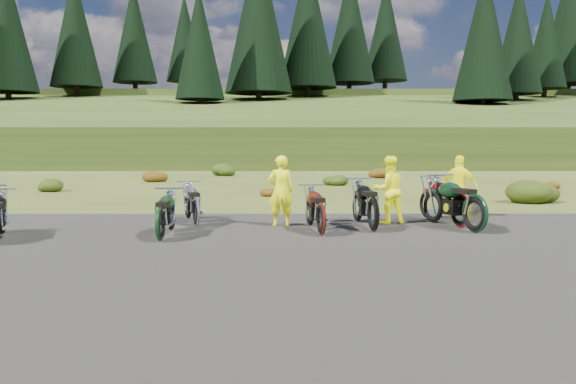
{
  "coord_description": "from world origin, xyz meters",
  "views": [
    {
      "loc": [
        0.33,
        -10.88,
        1.91
      ],
      "look_at": [
        0.35,
        0.68,
        0.9
      ],
      "focal_mm": 35.0,
      "sensor_mm": 36.0,
      "label": 1
    }
  ],
  "objects": [
    {
      "name": "ground",
      "position": [
        0.0,
        0.0,
        0.0
      ],
      "size": [
        300.0,
        300.0,
        0.0
      ],
      "primitive_type": "plane",
      "color": "#3E4D19",
      "rests_on": "ground"
    },
    {
      "name": "gravel_pad",
      "position": [
        0.0,
        -2.0,
        0.0
      ],
      "size": [
        20.0,
        12.0,
        0.04
      ],
      "primitive_type": "cube",
      "color": "black",
      "rests_on": "ground"
    },
    {
      "name": "hill_slope",
      "position": [
        0.0,
        50.0,
        0.0
      ],
      "size": [
        300.0,
        45.97,
        9.37
      ],
      "primitive_type": null,
      "rotation": [
        0.14,
        0.0,
        0.0
      ],
      "color": "#2B3D14",
      "rests_on": "ground"
    },
    {
      "name": "hill_plateau",
      "position": [
        0.0,
        110.0,
        0.0
      ],
      "size": [
        300.0,
        90.0,
        9.17
      ],
      "primitive_type": "cube",
      "color": "#2B3D14",
      "rests_on": "ground"
    },
    {
      "name": "conifer_17",
      "position": [
        -33.0,
        57.0,
        15.97
      ],
      "size": [
        7.04,
        7.04,
        18.0
      ],
      "color": "black",
      "rests_on": "ground"
    },
    {
      "name": "conifer_18",
      "position": [
        -27.0,
        63.0,
        16.66
      ],
      "size": [
        6.6,
        6.6,
        17.0
      ],
      "color": "black",
      "rests_on": "ground"
    },
    {
      "name": "conifer_19",
      "position": [
        -21.0,
        69.0,
        17.36
      ],
      "size": [
        6.16,
        6.16,
        16.0
      ],
      "color": "black",
      "rests_on": "ground"
    },
    {
      "name": "conifer_20",
      "position": [
        -15.0,
        75.0,
        17.65
      ],
      "size": [
        5.72,
        5.72,
        15.0
      ],
      "color": "black",
      "rests_on": "ground"
    },
    {
      "name": "conifer_21",
      "position": [
        -9.0,
        50.0,
        12.56
      ],
      "size": [
        5.28,
        5.28,
        14.0
      ],
      "color": "black",
      "rests_on": "ground"
    },
    {
      "name": "conifer_22",
      "position": [
        -3.0,
        56.0,
        16.77
      ],
      "size": [
        7.92,
        7.92,
        20.0
      ],
      "color": "black",
      "rests_on": "ground"
    },
    {
      "name": "conifer_23",
      "position": [
        3.0,
        62.0,
        17.47
      ],
      "size": [
        7.48,
        7.48,
        19.0
      ],
      "color": "black",
      "rests_on": "ground"
    },
    {
      "name": "conifer_24",
      "position": [
        9.0,
        68.0,
        18.16
      ],
      "size": [
        7.04,
        7.04,
        18.0
      ],
      "color": "black",
      "rests_on": "ground"
    },
    {
      "name": "conifer_25",
      "position": [
        15.0,
        74.0,
        18.66
      ],
      "size": [
        6.6,
        6.6,
        17.0
      ],
      "color": "black",
      "rests_on": "ground"
    },
    {
      "name": "conifer_26",
      "position": [
        21.0,
        49.0,
        13.37
      ],
      "size": [
        6.16,
        6.16,
        16.0
      ],
      "color": "black",
      "rests_on": "ground"
    },
    {
      "name": "conifer_27",
      "position": [
        27.0,
        55.0,
        14.06
      ],
      "size": [
        5.72,
        5.72,
        15.0
      ],
      "color": "black",
      "rests_on": "ground"
    },
    {
      "name": "conifer_28",
      "position": [
        33.0,
        61.0,
        14.76
      ],
      "size": [
        5.28,
        5.28,
        14.0
      ],
      "color": "black",
      "rests_on": "ground"
    },
    {
      "name": "conifer_29",
      "position": [
        39.0,
        67.0,
        18.97
      ],
      "size": [
        7.92,
        7.92,
        20.0
      ],
      "color": "black",
      "rests_on": "ground"
    },
    {
      "name": "shrub_1",
      "position": [
        -9.1,
        11.3,
        0.31
      ],
      "size": [
        1.03,
        1.03,
        0.61
      ],
      "primitive_type": "ellipsoid",
      "color": "#22370D",
      "rests_on": "ground"
    },
    {
      "name": "shrub_2",
      "position": [
        -6.2,
        16.6,
        0.38
      ],
      "size": [
        1.3,
        1.3,
        0.77
      ],
      "primitive_type": "ellipsoid",
      "color": "#6D2F0D",
      "rests_on": "ground"
    },
    {
      "name": "shrub_3",
      "position": [
        -3.3,
        21.9,
        0.46
      ],
      "size": [
        1.56,
        1.56,
        0.92
      ],
      "primitive_type": "ellipsoid",
      "color": "#22370D",
      "rests_on": "ground"
    },
    {
      "name": "shrub_4",
      "position": [
        -0.4,
        9.2,
        0.23
      ],
      "size": [
        0.77,
        0.77,
        0.45
      ],
      "primitive_type": "ellipsoid",
      "color": "#6D2F0D",
      "rests_on": "ground"
    },
    {
      "name": "shrub_5",
      "position": [
        2.5,
        14.5,
        0.31
      ],
      "size": [
        1.03,
        1.03,
        0.61
      ],
      "primitive_type": "ellipsoid",
      "color": "#22370D",
      "rests_on": "ground"
    },
    {
      "name": "shrub_6",
      "position": [
        5.4,
        19.8,
        0.38
      ],
      "size": [
        1.3,
        1.3,
        0.77
      ],
      "primitive_type": "ellipsoid",
      "color": "#6D2F0D",
      "rests_on": "ground"
    },
    {
      "name": "shrub_7",
      "position": [
        8.3,
        7.1,
        0.46
      ],
      "size": [
        1.56,
        1.56,
        0.92
      ],
      "primitive_type": "ellipsoid",
      "color": "#22370D",
      "rests_on": "ground"
    },
    {
      "name": "shrub_8",
      "position": [
        11.2,
        12.4,
        0.23
      ],
      "size": [
        0.77,
        0.77,
        0.45
      ],
      "primitive_type": "ellipsoid",
      "color": "#6D2F0D",
      "rests_on": "ground"
    },
    {
      "name": "motorcycle_2",
      "position": [
        -2.11,
        -0.17,
        0.0
      ],
      "size": [
        0.68,
        1.87,
        0.97
      ],
      "primitive_type": null,
      "rotation": [
        0.0,
        0.0,
        1.6
      ],
      "color": "black",
      "rests_on": "ground"
    },
    {
      "name": "motorcycle_3",
      "position": [
        -1.73,
        1.76,
        0.0
      ],
      "size": [
        1.2,
        1.99,
        0.99
      ],
      "primitive_type": null,
      "rotation": [
        0.0,
        0.0,
        1.89
      ],
      "color": "#ABAAAF",
      "rests_on": "ground"
    },
    {
      "name": "motorcycle_4",
      "position": [
        1.03,
        0.48,
        0.0
      ],
      "size": [
        0.9,
        1.98,
        1.0
      ],
      "primitive_type": null,
      "rotation": [
        0.0,
        0.0,
        1.71
      ],
      "color": "#4C120C",
      "rests_on": "ground"
    },
    {
      "name": "motorcycle_5",
      "position": [
        2.18,
        0.98,
        0.0
      ],
      "size": [
        0.94,
        2.18,
        1.11
      ],
      "primitive_type": null,
      "rotation": [
        0.0,
        0.0,
        1.69
      ],
      "color": "black",
      "rests_on": "ground"
    },
    {
      "name": "motorcycle_6",
      "position": [
        4.21,
        1.55,
        0.0
      ],
      "size": [
        1.27,
        2.28,
        1.13
      ],
      "primitive_type": null,
      "rotation": [
        0.0,
        0.0,
        1.84
      ],
      "color": "maroon",
      "rests_on": "ground"
    },
    {
      "name": "motorcycle_7",
      "position": [
        4.3,
        0.83,
        0.0
      ],
      "size": [
        1.48,
        2.41,
        1.2
      ],
      "primitive_type": null,
      "rotation": [
        0.0,
        0.0,
        1.91
      ],
      "color": "black",
      "rests_on": "ground"
    },
    {
      "name": "person_middle",
      "position": [
        0.19,
        1.8,
        0.8
      ],
      "size": [
        0.64,
        0.48,
        1.61
      ],
      "primitive_type": "imported",
      "rotation": [
        0.0,
        0.0,
        3.32
      ],
      "color": "#FBFF0D",
      "rests_on": "ground"
    },
    {
      "name": "person_right_a",
      "position": [
        2.71,
        2.2,
        0.79
      ],
      "size": [
        0.89,
        0.76,
        1.59
      ],
      "primitive_type": "imported",
      "rotation": [
        0.0,
        0.0,
        3.37
      ],
      "color": "#FBFF0D",
      "rests_on": "ground"
    },
    {
      "name": "person_right_b",
      "position": [
        4.67,
        3.16,
        0.79
      ],
      "size": [
        0.99,
        0.83,
        1.58
      ],
      "primitive_type": "imported",
      "rotation": [
        0.0,
        0.0,
        2.56
      ],
      "color": "#FBFF0D",
      "rests_on": "ground"
    }
  ]
}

